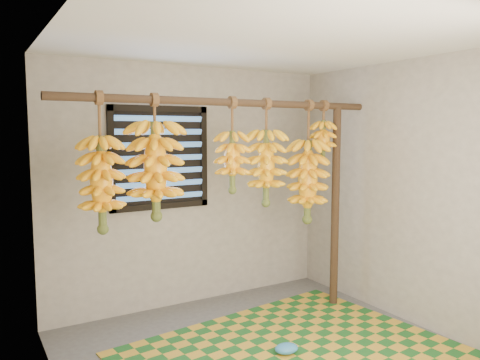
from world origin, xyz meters
TOP-DOWN VIEW (x-y plane):
  - ceiling at (0.00, 0.00)m, footprint 3.00×3.00m
  - wall_back at (0.00, 1.50)m, footprint 3.00×0.01m
  - wall_left at (-1.50, 0.00)m, footprint 0.01×3.00m
  - wall_right at (1.50, 0.00)m, footprint 0.01×3.00m
  - window at (-0.35, 1.48)m, footprint 1.00×0.04m
  - hanging_pole at (0.00, 0.70)m, footprint 3.00×0.06m
  - support_post at (1.20, 0.70)m, footprint 0.08×0.08m
  - woven_mat at (0.18, -0.03)m, footprint 2.68×2.24m
  - plastic_bag at (0.13, 0.05)m, footprint 0.22×0.17m
  - banana_bunch_a at (-1.11, 0.70)m, footprint 0.32×0.32m
  - banana_bunch_b at (-0.68, 0.70)m, footprint 0.42×0.42m
  - banana_bunch_c at (0.01, 0.70)m, footprint 0.30×0.30m
  - banana_bunch_d at (0.36, 0.70)m, footprint 0.35×0.35m
  - banana_bunch_e at (0.84, 0.70)m, footprint 0.36×0.36m
  - banana_bunch_f at (1.03, 0.70)m, footprint 0.25×0.25m

SIDE VIEW (x-z plane):
  - woven_mat at x=0.18m, z-range 0.00..0.01m
  - plastic_bag at x=0.13m, z-range 0.01..0.09m
  - support_post at x=1.20m, z-range 0.00..2.00m
  - wall_back at x=0.00m, z-range 0.00..2.40m
  - wall_left at x=-1.50m, z-range 0.00..2.40m
  - wall_right at x=1.50m, z-range 0.00..2.40m
  - banana_bunch_e at x=0.84m, z-range 0.70..1.86m
  - banana_bunch_a at x=-1.11m, z-range 0.84..1.89m
  - banana_bunch_d at x=0.36m, z-range 0.95..1.91m
  - banana_bunch_b at x=-0.68m, z-range 0.96..1.94m
  - banana_bunch_c at x=0.01m, z-range 1.08..1.91m
  - window at x=-0.35m, z-range 1.00..2.00m
  - banana_bunch_f at x=1.03m, z-range 1.36..1.96m
  - hanging_pole at x=0.00m, z-range 1.97..2.03m
  - ceiling at x=0.00m, z-range 2.40..2.41m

